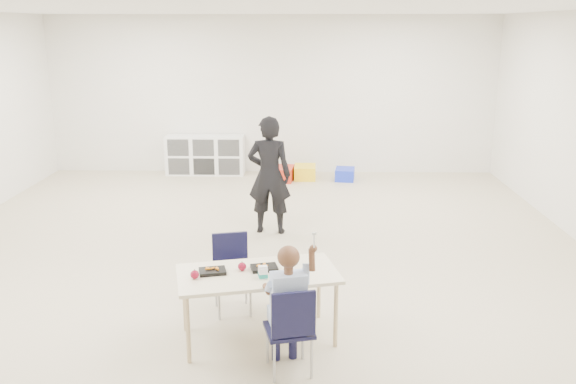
{
  "coord_description": "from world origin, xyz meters",
  "views": [
    {
      "loc": [
        0.55,
        -6.46,
        2.61
      ],
      "look_at": [
        0.4,
        -0.05,
        0.85
      ],
      "focal_mm": 38.0,
      "sensor_mm": 36.0,
      "label": 1
    }
  ],
  "objects_px": {
    "table": "(258,305)",
    "child": "(289,303)",
    "cubby_shelf": "(205,155)",
    "chair_near": "(289,328)",
    "adult": "(269,175)"
  },
  "relations": [
    {
      "from": "table",
      "to": "child",
      "type": "height_order",
      "value": "child"
    },
    {
      "from": "table",
      "to": "chair_near",
      "type": "height_order",
      "value": "chair_near"
    },
    {
      "from": "chair_near",
      "to": "cubby_shelf",
      "type": "xyz_separation_m",
      "value": [
        -1.66,
        6.51,
        -0.02
      ]
    },
    {
      "from": "table",
      "to": "child",
      "type": "relative_size",
      "value": 1.26
    },
    {
      "from": "child",
      "to": "cubby_shelf",
      "type": "bearing_deg",
      "value": 90.87
    },
    {
      "from": "cubby_shelf",
      "to": "adult",
      "type": "distance_m",
      "value": 3.49
    },
    {
      "from": "table",
      "to": "child",
      "type": "xyz_separation_m",
      "value": [
        0.27,
        -0.5,
        0.27
      ]
    },
    {
      "from": "table",
      "to": "adult",
      "type": "bearing_deg",
      "value": 77.65
    },
    {
      "from": "child",
      "to": "cubby_shelf",
      "type": "relative_size",
      "value": 0.83
    },
    {
      "from": "table",
      "to": "adult",
      "type": "xyz_separation_m",
      "value": [
        -0.05,
        2.82,
        0.45
      ]
    },
    {
      "from": "adult",
      "to": "cubby_shelf",
      "type": "bearing_deg",
      "value": -62.57
    },
    {
      "from": "chair_near",
      "to": "cubby_shelf",
      "type": "height_order",
      "value": "chair_near"
    },
    {
      "from": "chair_near",
      "to": "adult",
      "type": "bearing_deg",
      "value": 82.21
    },
    {
      "from": "cubby_shelf",
      "to": "chair_near",
      "type": "bearing_deg",
      "value": -75.7
    },
    {
      "from": "child",
      "to": "chair_near",
      "type": "bearing_deg",
      "value": 0.0
    }
  ]
}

